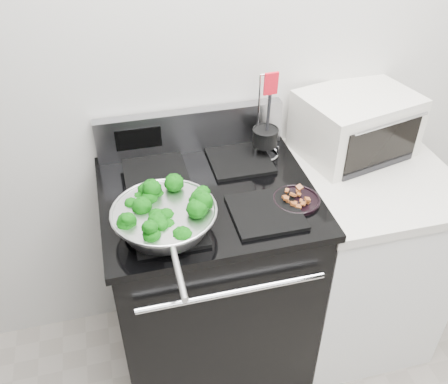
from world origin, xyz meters
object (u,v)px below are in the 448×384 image
object	(u,v)px
utensil_holder	(265,141)
gas_range	(210,278)
bacon_plate	(297,198)
toaster_oven	(355,124)
skillet	(165,218)

from	to	relation	value
utensil_holder	gas_range	bearing A→B (deg)	-149.66
bacon_plate	utensil_holder	size ratio (longest dim) A/B	0.47
utensil_holder	toaster_oven	size ratio (longest dim) A/B	0.72
gas_range	bacon_plate	size ratio (longest dim) A/B	6.60
skillet	utensil_holder	xyz separation A→B (m)	(0.46, 0.36, 0.01)
bacon_plate	utensil_holder	distance (m)	0.33
gas_range	skillet	world-z (taller)	gas_range
utensil_holder	skillet	bearing A→B (deg)	-145.45
bacon_plate	gas_range	bearing A→B (deg)	155.76
utensil_holder	toaster_oven	distance (m)	0.39
bacon_plate	utensil_holder	xyz separation A→B (m)	(-0.02, 0.32, 0.05)
gas_range	utensil_holder	xyz separation A→B (m)	(0.28, 0.19, 0.53)
toaster_oven	bacon_plate	bearing A→B (deg)	-153.00
utensil_holder	toaster_oven	xyz separation A→B (m)	(0.38, -0.01, 0.03)
gas_range	utensil_holder	bearing A→B (deg)	33.61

